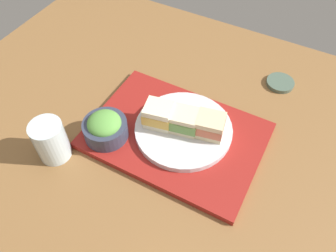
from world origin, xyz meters
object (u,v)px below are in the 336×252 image
Objects in this scene: sandwich_middle at (184,120)px; salad_bowl at (105,127)px; small_sauce_dish at (280,83)px; sandwich_near at (210,125)px; drinking_glass at (51,141)px; sandwich_far at (159,115)px; sandwich_plate at (183,129)px.

salad_bowl is (15.40, 9.52, -1.09)cm from sandwich_middle.
salad_bowl reaches higher than small_sauce_dish.
sandwich_near is 35.56cm from drinking_glass.
sandwich_near is 0.97× the size of sandwich_far.
sandwich_far is at bearing 13.81° from sandwich_plate.
drinking_glass is 1.34× the size of small_sauce_dish.
sandwich_near is 0.98× the size of small_sauce_dish.
sandwich_near is at bearing -145.77° from drinking_glass.
sandwich_far is at bearing 13.81° from sandwich_near.
sandwich_plate is 2.24× the size of salad_bowl.
drinking_glass is at bearing 48.00° from salad_bowl.
salad_bowl is 1.38× the size of small_sauce_dish.
sandwich_near is (-5.85, -1.44, 3.30)cm from sandwich_plate.
sandwich_far reaches higher than salad_bowl.
sandwich_middle is 32.65cm from small_sauce_dish.
salad_bowl is at bearing 27.28° from sandwich_near.
sandwich_middle is 1.03× the size of small_sauce_dish.
drinking_glass reaches higher than sandwich_middle.
sandwich_plate is 18.24cm from salad_bowl.
sandwich_far is (11.71, 2.88, 0.26)cm from sandwich_near.
drinking_glass is (23.54, 18.56, 2.62)cm from sandwich_plate.
sandwich_far is 0.74× the size of salad_bowl.
sandwich_plate is 3.14× the size of sandwich_near.
salad_bowl is at bearing 50.76° from small_sauce_dish.
drinking_glass reaches higher than small_sauce_dish.
sandwich_near reaches higher than small_sauce_dish.
drinking_glass is at bearing 50.21° from small_sauce_dish.
sandwich_plate is at bearing 61.32° from small_sauce_dish.
drinking_glass is at bearing 38.26° from sandwich_middle.
sandwich_far reaches higher than sandwich_near.
small_sauce_dish is at bearing -118.68° from sandwich_plate.
drinking_glass reaches higher than sandwich_near.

